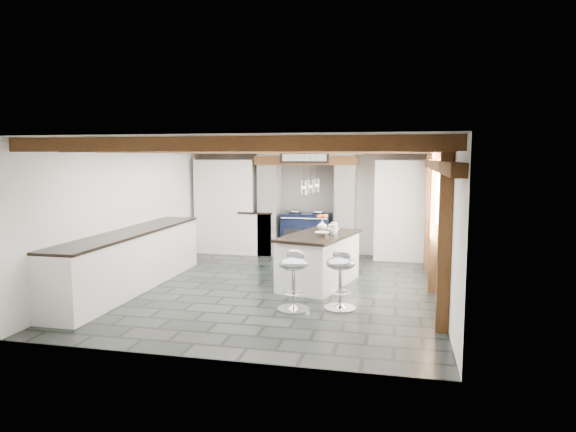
% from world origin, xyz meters
% --- Properties ---
extents(ground, '(6.00, 6.00, 0.00)m').
position_xyz_m(ground, '(0.00, 0.00, 0.00)').
color(ground, black).
rests_on(ground, ground).
extents(room_shell, '(6.00, 6.03, 6.00)m').
position_xyz_m(room_shell, '(-0.61, 1.42, 1.07)').
color(room_shell, white).
rests_on(room_shell, ground).
extents(range_cooker, '(1.00, 0.63, 0.99)m').
position_xyz_m(range_cooker, '(0.00, 2.68, 0.47)').
color(range_cooker, black).
rests_on(range_cooker, ground).
extents(kitchen_island, '(1.26, 1.84, 1.11)m').
position_xyz_m(kitchen_island, '(0.64, 0.30, 0.43)').
color(kitchen_island, white).
rests_on(kitchen_island, ground).
extents(bar_stool_near, '(0.52, 0.52, 0.81)m').
position_xyz_m(bar_stool_near, '(1.14, -0.97, 0.51)').
color(bar_stool_near, silver).
rests_on(bar_stool_near, ground).
extents(bar_stool_far, '(0.51, 0.51, 0.83)m').
position_xyz_m(bar_stool_far, '(0.53, -1.15, 0.51)').
color(bar_stool_far, silver).
rests_on(bar_stool_far, ground).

